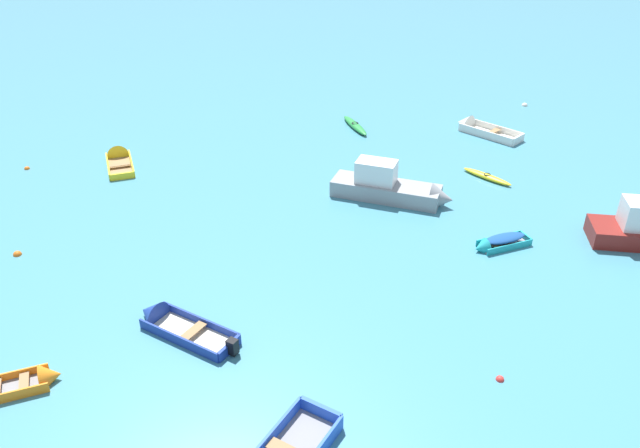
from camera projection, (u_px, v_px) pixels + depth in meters
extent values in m
cube|color=beige|center=(490.00, 135.00, 38.80)|extent=(3.38, 3.56, 0.13)
cube|color=white|center=(485.00, 135.00, 38.29)|extent=(2.63, 2.90, 0.50)
cube|color=white|center=(496.00, 129.00, 39.11)|extent=(2.63, 2.90, 0.50)
cube|color=white|center=(518.00, 140.00, 37.53)|extent=(1.06, 0.97, 0.50)
cone|color=white|center=(464.00, 123.00, 39.91)|extent=(1.53, 1.51, 1.27)
cube|color=#937047|center=(494.00, 131.00, 38.53)|extent=(1.15, 1.09, 0.03)
cube|color=#99754C|center=(120.00, 167.00, 34.56)|extent=(2.04, 3.30, 0.09)
cube|color=yellow|center=(108.00, 166.00, 34.30)|extent=(1.01, 3.11, 0.37)
cube|color=yellow|center=(132.00, 163.00, 34.68)|extent=(1.01, 3.11, 0.37)
cube|color=yellow|center=(122.00, 176.00, 33.18)|extent=(1.23, 0.49, 0.37)
cone|color=yellow|center=(118.00, 153.00, 35.85)|extent=(1.38, 1.06, 1.22)
cube|color=#937047|center=(120.00, 165.00, 34.32)|extent=(1.19, 0.65, 0.03)
cube|color=blue|center=(263.00, 448.00, 17.37)|extent=(2.31, 3.38, 0.55)
cube|color=blue|center=(321.00, 412.00, 18.54)|extent=(1.26, 0.92, 0.55)
cube|color=beige|center=(190.00, 334.00, 22.02)|extent=(3.50, 2.88, 0.10)
cube|color=navy|center=(178.00, 340.00, 21.50)|extent=(3.03, 2.10, 0.40)
cube|color=navy|center=(201.00, 321.00, 22.40)|extent=(3.03, 2.10, 0.40)
cube|color=navy|center=(229.00, 348.00, 21.14)|extent=(0.77, 1.05, 0.40)
cone|color=navy|center=(151.00, 313.00, 22.78)|extent=(1.34, 1.42, 1.16)
cube|color=#937047|center=(193.00, 331.00, 21.82)|extent=(0.92, 1.10, 0.03)
cube|color=black|center=(232.00, 347.00, 21.00)|extent=(0.45, 0.45, 0.57)
cube|color=gray|center=(3.00, 392.00, 19.58)|extent=(2.85, 1.69, 0.09)
cube|color=orange|center=(2.00, 378.00, 19.89)|extent=(2.70, 0.93, 0.37)
cube|color=orange|center=(0.00, 399.00, 19.12)|extent=(2.70, 0.93, 0.37)
cone|color=orange|center=(51.00, 376.00, 19.96)|extent=(0.90, 1.07, 0.91)
cube|color=#937047|center=(24.00, 381.00, 19.68)|extent=(0.54, 0.90, 0.03)
cube|color=gray|center=(504.00, 245.00, 27.30)|extent=(2.38, 1.45, 0.08)
cube|color=teal|center=(510.00, 248.00, 26.90)|extent=(2.24, 0.79, 0.32)
cube|color=teal|center=(498.00, 238.00, 27.57)|extent=(2.24, 0.79, 0.32)
cube|color=teal|center=(526.00, 238.00, 27.61)|extent=(0.34, 0.80, 0.32)
cone|color=teal|center=(481.00, 248.00, 26.84)|extent=(0.76, 0.93, 0.80)
cube|color=#937047|center=(506.00, 241.00, 27.25)|extent=(0.47, 0.78, 0.03)
cube|color=#937047|center=(494.00, 244.00, 27.03)|extent=(0.47, 0.78, 0.03)
ellipsoid|color=#19478C|center=(505.00, 238.00, 27.12)|extent=(2.18, 1.36, 0.24)
ellipsoid|color=#288C3D|center=(355.00, 125.00, 39.93)|extent=(1.57, 3.65, 0.33)
torus|color=black|center=(355.00, 123.00, 39.86)|extent=(0.55, 0.55, 0.07)
cube|color=gray|center=(386.00, 191.00, 31.17)|extent=(5.69, 3.64, 0.82)
cone|color=gray|center=(442.00, 199.00, 30.32)|extent=(1.55, 1.70, 1.39)
cube|color=white|center=(376.00, 172.00, 30.84)|extent=(2.28, 1.86, 1.13)
cube|color=black|center=(394.00, 170.00, 30.48)|extent=(0.59, 1.10, 0.50)
ellipsoid|color=yellow|center=(487.00, 177.00, 33.26)|extent=(2.30, 2.61, 0.27)
torus|color=black|center=(487.00, 174.00, 33.20)|extent=(0.52, 0.52, 0.06)
sphere|color=orange|center=(27.00, 169.00, 34.43)|extent=(0.31, 0.31, 0.31)
sphere|color=red|center=(500.00, 380.00, 20.10)|extent=(0.28, 0.28, 0.28)
sphere|color=orange|center=(18.00, 255.00, 26.68)|extent=(0.37, 0.37, 0.37)
sphere|color=silver|center=(524.00, 106.00, 43.79)|extent=(0.42, 0.42, 0.42)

